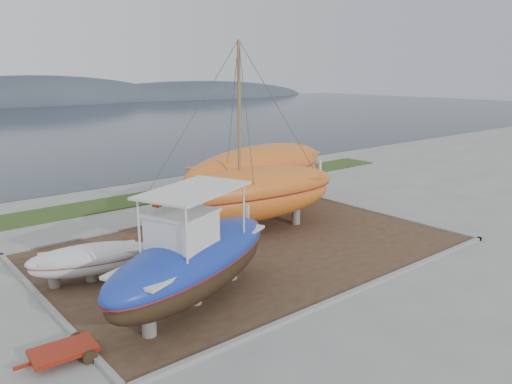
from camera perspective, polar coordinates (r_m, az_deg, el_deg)
ground at (r=20.22m, az=6.74°, el=-9.41°), size 140.00×140.00×0.00m
dirt_patch at (r=22.94m, az=-0.54°, el=-6.39°), size 18.00×12.00×0.06m
curb_frame at (r=22.92m, az=-0.54°, el=-6.28°), size 18.60×12.60×0.15m
grass_strip at (r=32.29m, az=-13.54°, el=-0.82°), size 44.00×3.00×0.08m
blue_caique at (r=17.02m, az=-7.13°, el=-6.37°), size 8.80×5.62×4.06m
white_dinghy at (r=20.21m, az=-18.37°, el=-7.76°), size 4.87×2.80×1.38m
orange_sailboat at (r=23.86m, az=-0.86°, el=5.88°), size 10.31×4.28×9.21m
orange_bare_hull at (r=28.22m, az=0.34°, el=1.40°), size 11.71×5.57×3.69m
red_trailer at (r=15.60m, az=-21.14°, el=-16.92°), size 2.67×1.45×0.37m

